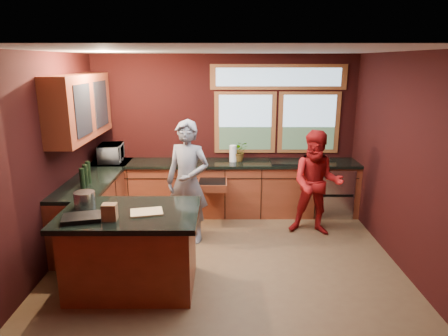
{
  "coord_description": "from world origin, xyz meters",
  "views": [
    {
      "loc": [
        -0.03,
        -4.86,
        2.58
      ],
      "look_at": [
        -0.02,
        0.4,
        1.17
      ],
      "focal_mm": 32.0,
      "sensor_mm": 36.0,
      "label": 1
    }
  ],
  "objects_px": {
    "island": "(132,249)",
    "cutting_board": "(147,212)",
    "stock_pot": "(85,199)",
    "person_red": "(317,183)",
    "person_grey": "(188,182)"
  },
  "relations": [
    {
      "from": "island",
      "to": "cutting_board",
      "type": "distance_m",
      "value": 0.52
    },
    {
      "from": "cutting_board",
      "to": "stock_pot",
      "type": "xyz_separation_m",
      "value": [
        -0.75,
        0.2,
        0.08
      ]
    },
    {
      "from": "person_red",
      "to": "cutting_board",
      "type": "height_order",
      "value": "person_red"
    },
    {
      "from": "person_grey",
      "to": "cutting_board",
      "type": "relative_size",
      "value": 5.12
    },
    {
      "from": "person_red",
      "to": "cutting_board",
      "type": "relative_size",
      "value": 4.58
    },
    {
      "from": "stock_pot",
      "to": "person_grey",
      "type": "bearing_deg",
      "value": 46.01
    },
    {
      "from": "person_grey",
      "to": "cutting_board",
      "type": "distance_m",
      "value": 1.38
    },
    {
      "from": "person_red",
      "to": "stock_pot",
      "type": "relative_size",
      "value": 6.68
    },
    {
      "from": "stock_pot",
      "to": "cutting_board",
      "type": "bearing_deg",
      "value": -14.93
    },
    {
      "from": "person_red",
      "to": "stock_pot",
      "type": "distance_m",
      "value": 3.31
    },
    {
      "from": "person_grey",
      "to": "person_red",
      "type": "relative_size",
      "value": 1.12
    },
    {
      "from": "island",
      "to": "person_grey",
      "type": "bearing_deg",
      "value": 67.06
    },
    {
      "from": "cutting_board",
      "to": "stock_pot",
      "type": "height_order",
      "value": "stock_pot"
    },
    {
      "from": "person_grey",
      "to": "island",
      "type": "bearing_deg",
      "value": -92.29
    },
    {
      "from": "island",
      "to": "person_grey",
      "type": "relative_size",
      "value": 0.87
    }
  ]
}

